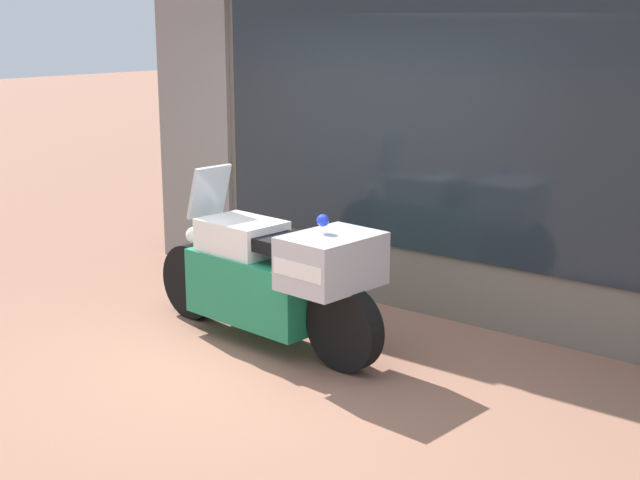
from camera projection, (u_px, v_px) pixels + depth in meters
name	position (u px, v px, depth m)	size (l,w,h in m)	color
ground_plane	(249.00, 366.00, 6.46)	(60.00, 60.00, 0.00)	#8E604C
shop_building	(367.00, 105.00, 7.81)	(5.76, 0.55, 3.41)	#6B6056
window_display	(446.00, 259.00, 7.63)	(4.33, 0.30, 1.86)	slate
paramedic_motorcycle	(274.00, 275.00, 6.74)	(2.34, 0.73, 1.32)	black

